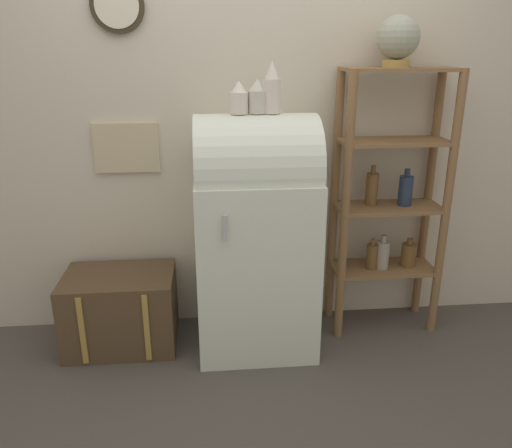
# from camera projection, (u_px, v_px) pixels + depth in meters

# --- Properties ---
(ground_plane) EXTENTS (12.00, 12.00, 0.00)m
(ground_plane) POSITION_uv_depth(u_px,v_px,m) (260.00, 364.00, 2.81)
(ground_plane) COLOR #4C4742
(wall_back) EXTENTS (7.00, 0.09, 2.70)m
(wall_back) POSITION_uv_depth(u_px,v_px,m) (250.00, 108.00, 2.90)
(wall_back) COLOR beige
(wall_back) RESTS_ON ground_plane
(refrigerator) EXTENTS (0.66, 0.63, 1.36)m
(refrigerator) POSITION_uv_depth(u_px,v_px,m) (256.00, 231.00, 2.81)
(refrigerator) COLOR silver
(refrigerator) RESTS_ON ground_plane
(suitcase_trunk) EXTENTS (0.63, 0.45, 0.45)m
(suitcase_trunk) POSITION_uv_depth(u_px,v_px,m) (121.00, 310.00, 2.93)
(suitcase_trunk) COLOR brown
(suitcase_trunk) RESTS_ON ground_plane
(shelf_unit) EXTENTS (0.65, 0.30, 1.58)m
(shelf_unit) POSITION_uv_depth(u_px,v_px,m) (390.00, 197.00, 2.96)
(shelf_unit) COLOR olive
(shelf_unit) RESTS_ON ground_plane
(globe) EXTENTS (0.23, 0.23, 0.27)m
(globe) POSITION_uv_depth(u_px,v_px,m) (398.00, 39.00, 2.67)
(globe) COLOR #AD8942
(globe) RESTS_ON shelf_unit
(vase_left) EXTENTS (0.09, 0.09, 0.17)m
(vase_left) POSITION_uv_depth(u_px,v_px,m) (239.00, 98.00, 2.55)
(vase_left) COLOR silver
(vase_left) RESTS_ON refrigerator
(vase_center) EXTENTS (0.10, 0.10, 0.18)m
(vase_center) POSITION_uv_depth(u_px,v_px,m) (257.00, 97.00, 2.57)
(vase_center) COLOR beige
(vase_center) RESTS_ON refrigerator
(vase_right) EXTENTS (0.09, 0.09, 0.27)m
(vase_right) POSITION_uv_depth(u_px,v_px,m) (272.00, 89.00, 2.56)
(vase_right) COLOR silver
(vase_right) RESTS_ON refrigerator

